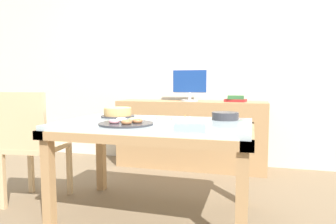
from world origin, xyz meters
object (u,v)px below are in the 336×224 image
pastry_platter (126,123)px  tealight_left_edge (156,120)px  plate_stack (225,116)px  tealight_right_edge (172,121)px  cake_chocolate_round (118,113)px  tealight_near_front (185,118)px  computer_monitor (190,85)px  book_stack (236,99)px  chair (31,143)px

pastry_platter → tealight_left_edge: 0.29m
plate_stack → tealight_right_edge: (-0.37, -0.27, -0.02)m
cake_chocolate_round → tealight_left_edge: cake_chocolate_round is taller
plate_stack → tealight_near_front: bearing=-172.7°
tealight_left_edge → tealight_right_edge: bearing=-20.1°
pastry_platter → plate_stack: bearing=36.9°
cake_chocolate_round → tealight_near_front: 0.59m
plate_stack → tealight_left_edge: (-0.50, -0.22, -0.02)m
computer_monitor → tealight_near_front: size_ratio=10.60×
cake_chocolate_round → plate_stack: bearing=2.6°
cake_chocolate_round → tealight_right_edge: bearing=-23.0°
pastry_platter → book_stack: bearing=67.6°
chair → cake_chocolate_round: 0.74m
chair → computer_monitor: bearing=55.3°
computer_monitor → cake_chocolate_round: bearing=-108.7°
chair → plate_stack: 1.59m
chair → pastry_platter: (0.90, -0.12, 0.21)m
book_stack → tealight_left_edge: bearing=-111.4°
computer_monitor → plate_stack: size_ratio=2.02×
cake_chocolate_round → computer_monitor: bearing=71.3°
tealight_near_front → tealight_left_edge: bearing=-136.6°
book_stack → tealight_left_edge: (-0.52, -1.34, -0.10)m
chair → book_stack: 2.16m
cake_chocolate_round → book_stack: bearing=51.3°
book_stack → tealight_left_edge: book_stack is taller
computer_monitor → pastry_platter: bearing=-94.3°
book_stack → tealight_near_front: size_ratio=6.35×
computer_monitor → tealight_left_edge: (0.01, -1.34, -0.26)m
computer_monitor → book_stack: bearing=0.1°
computer_monitor → plate_stack: 1.25m
cake_chocolate_round → tealight_right_edge: cake_chocolate_round is taller
book_stack → chair: bearing=-136.5°
chair → computer_monitor: computer_monitor is taller
tealight_near_front → pastry_platter: bearing=-126.3°
computer_monitor → book_stack: (0.54, 0.00, -0.16)m
cake_chocolate_round → plate_stack: cake_chocolate_round is taller
tealight_right_edge → plate_stack: bearing=36.5°
tealight_near_front → tealight_left_edge: 0.26m
tealight_right_edge → cake_chocolate_round: bearing=157.0°
book_stack → tealight_right_edge: bearing=-105.5°
tealight_right_edge → tealight_near_front: 0.24m
computer_monitor → cake_chocolate_round: (-0.39, -1.16, -0.23)m
chair → tealight_near_front: size_ratio=23.50×
book_stack → plate_stack: size_ratio=1.21×
chair → tealight_near_front: (1.22, 0.32, 0.21)m
computer_monitor → tealight_near_front: computer_monitor is taller
book_stack → tealight_left_edge: 1.44m
book_stack → cake_chocolate_round: 1.48m
chair → tealight_left_edge: bearing=7.6°
computer_monitor → pastry_platter: 1.62m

